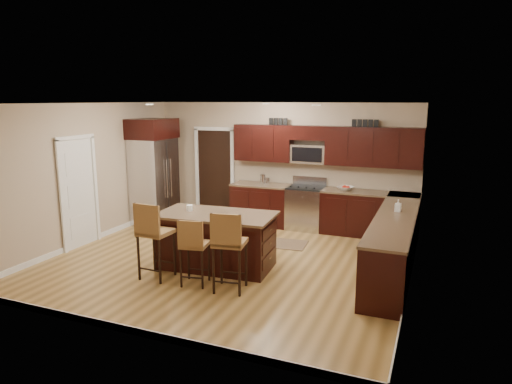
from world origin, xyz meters
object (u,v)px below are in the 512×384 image
at_px(range, 306,207).
at_px(stool_left, 153,232).
at_px(stool_mid, 193,244).
at_px(stool_right, 228,243).
at_px(island, 217,242).
at_px(refrigerator, 154,171).

distance_m(range, stool_left, 3.91).
height_order(stool_mid, stool_right, stool_right).
bearing_deg(island, stool_right, -57.78).
bearing_deg(stool_left, stool_right, 2.20).
bearing_deg(refrigerator, island, -37.79).
bearing_deg(range, stool_left, -111.03).
bearing_deg(refrigerator, range, 13.63).
bearing_deg(stool_left, range, 71.07).
height_order(stool_left, stool_right, stool_left).
height_order(stool_left, stool_mid, stool_left).
relative_size(island, stool_right, 1.66).
bearing_deg(island, stool_mid, -91.38).
distance_m(range, refrigerator, 3.47).
xyz_separation_m(range, stool_left, (-1.40, -3.64, 0.29)).
distance_m(stool_right, refrigerator, 4.29).
relative_size(range, island, 0.56).
height_order(island, stool_right, stool_right).
height_order(range, refrigerator, refrigerator).
distance_m(stool_left, refrigerator, 3.44).
distance_m(island, stool_mid, 0.87).
relative_size(range, stool_left, 0.90).
bearing_deg(refrigerator, stool_left, -56.16).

